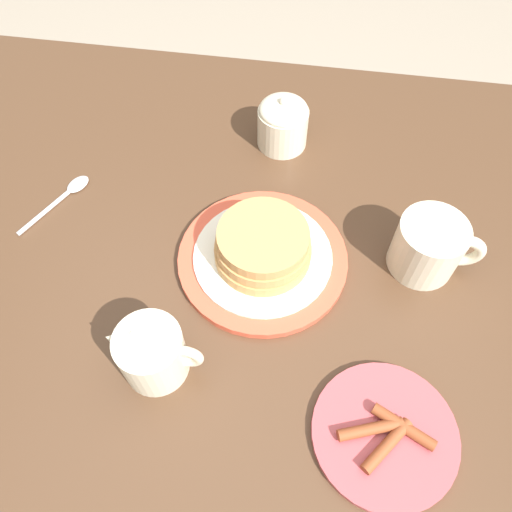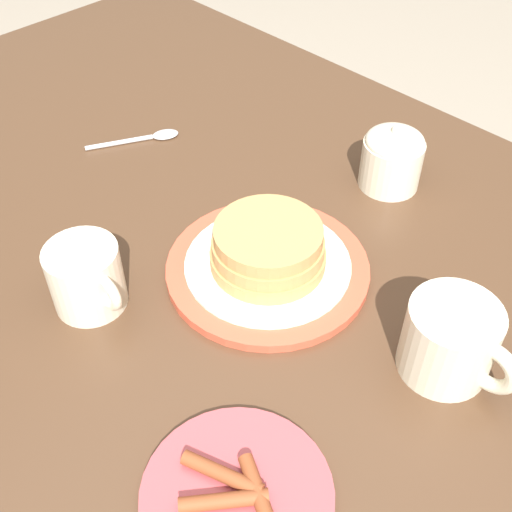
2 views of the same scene
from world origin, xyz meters
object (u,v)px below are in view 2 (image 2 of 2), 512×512
at_px(side_plate_bacon, 237,494).
at_px(sugar_bowl, 392,157).
at_px(coffee_mug, 452,341).
at_px(spoon, 149,137).
at_px(pancake_plate, 268,257).
at_px(creamer_pitcher, 85,275).

bearing_deg(side_plate_bacon, sugar_bowl, 111.30).
distance_m(side_plate_bacon, coffee_mug, 0.26).
distance_m(side_plate_bacon, spoon, 0.59).
xyz_separation_m(pancake_plate, spoon, (-0.33, 0.07, -0.02)).
xyz_separation_m(coffee_mug, creamer_pitcher, (-0.34, -0.21, -0.00)).
xyz_separation_m(creamer_pitcher, sugar_bowl, (0.11, 0.42, 0.00)).
height_order(side_plate_bacon, coffee_mug, coffee_mug).
xyz_separation_m(pancake_plate, side_plate_bacon, (0.18, -0.22, -0.02)).
bearing_deg(side_plate_bacon, spoon, 149.71).
bearing_deg(pancake_plate, sugar_bowl, 90.65).
bearing_deg(pancake_plate, spoon, 167.25).
relative_size(coffee_mug, spoon, 0.94).
height_order(side_plate_bacon, sugar_bowl, sugar_bowl).
distance_m(creamer_pitcher, spoon, 0.34).
relative_size(creamer_pitcher, sugar_bowl, 1.26).
bearing_deg(coffee_mug, creamer_pitcher, -148.32).
bearing_deg(spoon, coffee_mug, -4.34).
xyz_separation_m(pancake_plate, coffee_mug, (0.23, 0.03, 0.02)).
height_order(pancake_plate, creamer_pitcher, creamer_pitcher).
bearing_deg(creamer_pitcher, coffee_mug, 31.68).
bearing_deg(pancake_plate, coffee_mug, 7.91).
relative_size(pancake_plate, sugar_bowl, 2.56).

